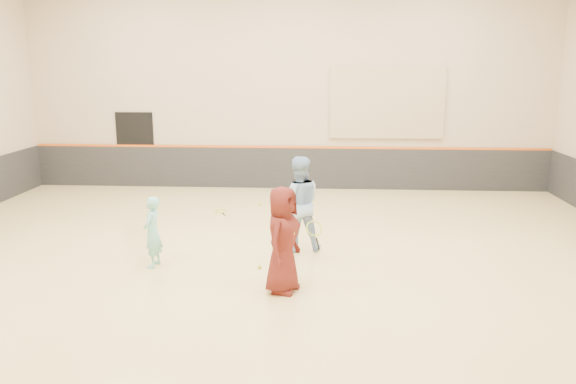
# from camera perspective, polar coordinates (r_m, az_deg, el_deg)

# --- Properties ---
(room) EXTENTS (15.04, 12.04, 6.22)m
(room) POSITION_cam_1_polar(r_m,az_deg,el_deg) (10.53, -2.06, -2.24)
(room) COLOR #D8B76E
(room) RESTS_ON ground
(wainscot_back) EXTENTS (14.90, 0.04, 1.20)m
(wainscot_back) POSITION_cam_1_polar(r_m,az_deg,el_deg) (16.38, -0.02, 2.44)
(wainscot_back) COLOR #232326
(wainscot_back) RESTS_ON floor
(accent_stripe) EXTENTS (14.90, 0.03, 0.06)m
(accent_stripe) POSITION_cam_1_polar(r_m,az_deg,el_deg) (16.27, -0.02, 4.59)
(accent_stripe) COLOR #D85914
(accent_stripe) RESTS_ON wall_back
(acoustic_panel) EXTENTS (3.20, 0.08, 2.00)m
(acoustic_panel) POSITION_cam_1_polar(r_m,az_deg,el_deg) (16.20, 10.03, 8.91)
(acoustic_panel) COLOR tan
(acoustic_panel) RESTS_ON wall_back
(doorway) EXTENTS (1.10, 0.05, 2.20)m
(doorway) POSITION_cam_1_polar(r_m,az_deg,el_deg) (17.19, -15.21, 4.17)
(doorway) COLOR black
(doorway) RESTS_ON floor
(girl) EXTENTS (0.35, 0.49, 1.28)m
(girl) POSITION_cam_1_polar(r_m,az_deg,el_deg) (10.28, -13.61, -3.97)
(girl) COLOR #7AD4CD
(girl) RESTS_ON floor
(instructor) EXTENTS (0.99, 0.82, 1.85)m
(instructor) POSITION_cam_1_polar(r_m,az_deg,el_deg) (10.83, 1.06, -1.19)
(instructor) COLOR #8FB4DE
(instructor) RESTS_ON floor
(young_man) EXTENTS (0.79, 0.97, 1.71)m
(young_man) POSITION_cam_1_polar(r_m,az_deg,el_deg) (8.85, -0.54, -4.86)
(young_man) COLOR #561914
(young_man) RESTS_ON floor
(held_racket) EXTENTS (0.44, 0.44, 0.59)m
(held_racket) POSITION_cam_1_polar(r_m,az_deg,el_deg) (10.50, 2.68, -3.71)
(held_racket) COLOR #B7CF2D
(held_racket) RESTS_ON instructor
(spare_racket) EXTENTS (0.67, 0.67, 0.06)m
(spare_racket) POSITION_cam_1_polar(r_m,az_deg,el_deg) (13.97, -6.84, -1.87)
(spare_racket) COLOR #A6D02D
(spare_racket) RESTS_ON floor
(ball_under_racket) EXTENTS (0.07, 0.07, 0.07)m
(ball_under_racket) POSITION_cam_1_polar(r_m,az_deg,el_deg) (10.08, -2.90, -7.59)
(ball_under_racket) COLOR gold
(ball_under_racket) RESTS_ON floor
(ball_in_hand) EXTENTS (0.07, 0.07, 0.07)m
(ball_in_hand) POSITION_cam_1_polar(r_m,az_deg,el_deg) (8.67, 0.47, -4.21)
(ball_in_hand) COLOR yellow
(ball_in_hand) RESTS_ON young_man
(ball_beside_spare) EXTENTS (0.07, 0.07, 0.07)m
(ball_beside_spare) POSITION_cam_1_polar(r_m,az_deg,el_deg) (14.44, -2.86, -1.29)
(ball_beside_spare) COLOR #BFD431
(ball_beside_spare) RESTS_ON floor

